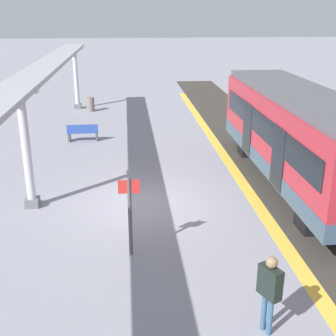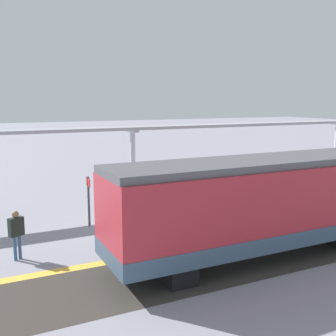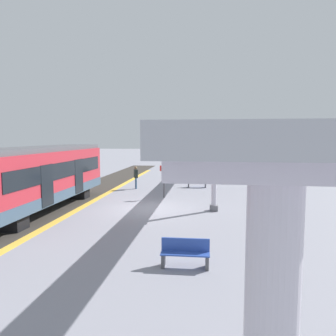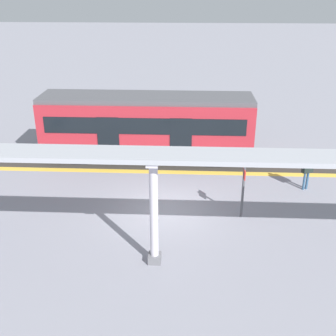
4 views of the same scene
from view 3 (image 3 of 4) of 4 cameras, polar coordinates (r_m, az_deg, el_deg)
The scene contains 13 objects.
ground_plane at distance 17.65m, azimuth -3.51°, elevation -7.38°, with size 176.00×176.00×0.00m, color gray.
tactile_edge_strip at distance 18.74m, azimuth -15.21°, elevation -6.79°, with size 0.43×39.82×0.01m, color yellow.
trackbed at distance 19.51m, azimuth -20.17°, elevation -6.46°, with size 3.20×51.82×0.01m, color #38332D.
train_near_carriage at distance 18.11m, azimuth -22.20°, elevation -1.60°, with size 2.65×11.05×3.48m.
canopy_pillar_second at distance 16.86m, azimuth 8.50°, elevation -1.24°, with size 1.10×0.44×3.89m.
canopy_pillar_third at distance 32.36m, azimuth 7.99°, elevation 2.05°, with size 1.10×0.44×3.89m.
canopy_beam at distance 16.94m, azimuth 8.59°, elevation 5.57°, with size 1.20×31.51×0.16m, color #A8AAB2.
bench_near_end at distance 9.91m, azimuth 3.19°, elevation -15.28°, with size 1.51×0.47×0.86m.
bench_mid_platform at distance 24.85m, azimuth 5.35°, elevation -2.54°, with size 1.52×0.52×0.86m.
platform_info_sign at distance 20.42m, azimuth -0.73°, elevation -1.80°, with size 0.56×0.10×2.20m.
passenger_waiting_near_edge at distance 24.10m, azimuth -5.94°, elevation -1.26°, with size 0.42×0.55×1.74m.
tree_left_background at distance 61.95m, azimuth 8.41°, elevation 5.89°, with size 3.78×3.78×6.19m.
tree_right_background at distance 58.75m, azimuth 12.05°, elevation 5.22°, with size 2.85×2.85×5.10m.
Camera 3 is at (3.27, -16.88, 3.98)m, focal length 33.12 mm.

